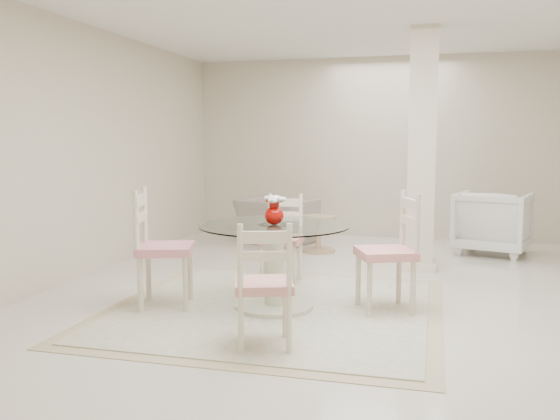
% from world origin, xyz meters
% --- Properties ---
extents(ground, '(7.00, 7.00, 0.00)m').
position_xyz_m(ground, '(0.00, 0.00, 0.00)').
color(ground, silver).
rests_on(ground, ground).
extents(room_shell, '(6.02, 7.02, 2.71)m').
position_xyz_m(room_shell, '(0.00, 0.00, 1.86)').
color(room_shell, beige).
rests_on(room_shell, ground).
extents(column, '(0.30, 0.30, 2.70)m').
position_xyz_m(column, '(0.50, 1.30, 1.35)').
color(column, beige).
rests_on(column, ground).
extents(area_rug, '(2.84, 2.84, 0.02)m').
position_xyz_m(area_rug, '(-0.68, -0.69, 0.01)').
color(area_rug, tan).
rests_on(area_rug, ground).
extents(dining_table, '(1.29, 1.29, 0.75)m').
position_xyz_m(dining_table, '(-0.68, -0.69, 0.38)').
color(dining_table, beige).
rests_on(dining_table, ground).
extents(red_vase, '(0.19, 0.18, 0.25)m').
position_xyz_m(red_vase, '(-0.67, -0.69, 0.88)').
color(red_vase, '#A10904').
rests_on(red_vase, dining_table).
extents(dining_chair_east, '(0.59, 0.59, 1.13)m').
position_xyz_m(dining_chair_east, '(0.32, -0.48, 0.60)').
color(dining_chair_east, beige).
rests_on(dining_chair_east, ground).
extents(dining_chair_north, '(0.41, 0.41, 1.00)m').
position_xyz_m(dining_chair_north, '(-0.86, 0.31, 0.53)').
color(dining_chair_north, '#EFE2C5').
rests_on(dining_chair_north, ground).
extents(dining_chair_west, '(0.58, 0.58, 1.16)m').
position_xyz_m(dining_chair_west, '(-1.68, -0.88, 0.61)').
color(dining_chair_west, beige).
rests_on(dining_chair_west, ground).
extents(dining_chair_south, '(0.51, 0.51, 1.01)m').
position_xyz_m(dining_chair_south, '(-0.48, -1.68, 0.53)').
color(dining_chair_south, '#F3E9C8').
rests_on(dining_chair_south, ground).
extents(recliner_taupe, '(1.21, 1.13, 0.64)m').
position_xyz_m(recliner_taupe, '(-1.52, 2.58, 0.32)').
color(recliner_taupe, gray).
rests_on(recliner_taupe, ground).
extents(armchair_white, '(1.09, 1.11, 0.81)m').
position_xyz_m(armchair_white, '(1.39, 2.52, 0.41)').
color(armchair_white, white).
rests_on(armchair_white, ground).
extents(side_table, '(0.46, 0.46, 0.48)m').
position_xyz_m(side_table, '(-0.82, 2.06, 0.22)').
color(side_table, tan).
rests_on(side_table, ground).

